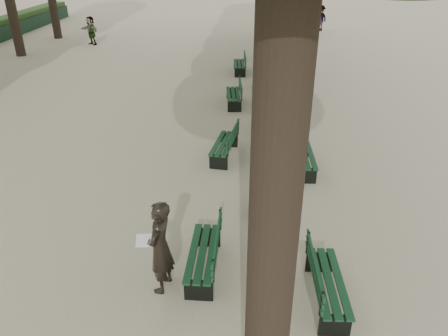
{
  "coord_description": "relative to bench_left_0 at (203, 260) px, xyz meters",
  "views": [
    {
      "loc": [
        1.29,
        -5.63,
        5.71
      ],
      "look_at": [
        0.6,
        3.0,
        1.2
      ],
      "focal_mm": 35.0,
      "sensor_mm": 36.0,
      "label": 1
    }
  ],
  "objects": [
    {
      "name": "ground",
      "position": [
        -0.37,
        -0.94,
        -0.27
      ],
      "size": [
        120.0,
        120.0,
        0.0
      ],
      "primitive_type": "plane",
      "color": "tan",
      "rests_on": "ground"
    },
    {
      "name": "bench_left_0",
      "position": [
        0.0,
        0.0,
        0.0
      ],
      "size": [
        0.58,
        1.8,
        0.92
      ],
      "color": "black",
      "rests_on": "ground"
    },
    {
      "name": "bench_left_1",
      "position": [
        -0.0,
        5.05,
        0.0
      ],
      "size": [
        0.8,
        1.86,
        0.92
      ],
      "color": "black",
      "rests_on": "ground"
    },
    {
      "name": "bench_left_2",
      "position": [
        -0.0,
        9.72,
        0.0
      ],
      "size": [
        0.75,
        1.85,
        0.92
      ],
      "color": "black",
      "rests_on": "ground"
    },
    {
      "name": "bench_left_3",
      "position": [
        -0.0,
        14.43,
        0.0
      ],
      "size": [
        0.71,
        1.84,
        0.92
      ],
      "color": "black",
      "rests_on": "ground"
    },
    {
      "name": "bench_right_0",
      "position": [
        2.27,
        -0.62,
        0.0
      ],
      "size": [
        0.65,
        1.82,
        0.92
      ],
      "color": "black",
      "rests_on": "ground"
    },
    {
      "name": "bench_right_1",
      "position": [
        2.27,
        4.44,
        0.0
      ],
      "size": [
        0.64,
        1.82,
        0.92
      ],
      "color": "black",
      "rests_on": "ground"
    },
    {
      "name": "bench_right_2",
      "position": [
        2.27,
        9.98,
        0.0
      ],
      "size": [
        0.76,
        1.85,
        0.92
      ],
      "color": "black",
      "rests_on": "ground"
    },
    {
      "name": "bench_right_3",
      "position": [
        2.27,
        14.89,
        0.0
      ],
      "size": [
        0.74,
        1.85,
        0.92
      ],
      "color": "black",
      "rests_on": "ground"
    },
    {
      "name": "man_with_map",
      "position": [
        -0.69,
        -0.5,
        0.64
      ],
      "size": [
        0.68,
        0.79,
        1.83
      ],
      "color": "black",
      "rests_on": "ground"
    },
    {
      "name": "pedestrian_e",
      "position": [
        -9.39,
        20.24,
        0.57
      ],
      "size": [
        1.45,
        1.21,
        1.68
      ],
      "primitive_type": "imported",
      "rotation": [
        0.0,
        0.0,
        5.63
      ],
      "color": "#262628",
      "rests_on": "ground"
    },
    {
      "name": "pedestrian_b",
      "position": [
        5.16,
        26.04,
        0.6
      ],
      "size": [
        1.09,
        0.98,
        1.74
      ],
      "primitive_type": "imported",
      "rotation": [
        0.0,
        0.0,
        3.83
      ],
      "color": "#262628",
      "rests_on": "ground"
    },
    {
      "name": "pedestrian_c",
      "position": [
        4.67,
        24.28,
        0.67
      ],
      "size": [
        0.89,
        1.14,
        1.89
      ],
      "primitive_type": "imported",
      "rotation": [
        0.0,
        0.0,
        5.25
      ],
      "color": "#262628",
      "rests_on": "ground"
    }
  ]
}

